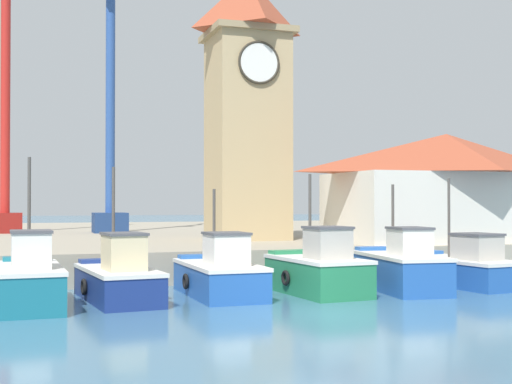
{
  "coord_description": "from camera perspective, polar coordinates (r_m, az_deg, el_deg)",
  "views": [
    {
      "loc": [
        -7.75,
        -18.24,
        3.08
      ],
      "look_at": [
        1.41,
        9.62,
        3.5
      ],
      "focal_mm": 50.0,
      "sensor_mm": 36.0,
      "label": 1
    }
  ],
  "objects": [
    {
      "name": "fishing_boat_left_outer",
      "position": [
        22.7,
        -10.98,
        -6.8
      ],
      "size": [
        2.38,
        4.99,
        4.21
      ],
      "color": "navy",
      "rests_on": "ground"
    },
    {
      "name": "quay_wharf",
      "position": [
        46.58,
        -8.61,
        -3.84
      ],
      "size": [
        120.0,
        40.0,
        1.24
      ],
      "primitive_type": "cube",
      "color": "#9E937F",
      "rests_on": "ground"
    },
    {
      "name": "warehouse_right",
      "position": [
        34.91,
        15.01,
        0.46
      ],
      "size": [
        11.03,
        6.1,
        5.08
      ],
      "color": "silver",
      "rests_on": "quay_wharf"
    },
    {
      "name": "port_crane_far",
      "position": [
        45.6,
        -19.38,
        7.32
      ],
      "size": [
        2.0,
        9.55,
        20.67
      ],
      "color": "maroon",
      "rests_on": "quay_wharf"
    },
    {
      "name": "port_crane_near",
      "position": [
        44.25,
        -11.55,
        6.1
      ],
      "size": [
        3.56,
        6.89,
        18.57
      ],
      "color": "navy",
      "rests_on": "quay_wharf"
    },
    {
      "name": "fishing_boat_far_left",
      "position": [
        21.95,
        -17.66,
        -6.79
      ],
      "size": [
        1.99,
        4.75,
        4.44
      ],
      "color": "#196B7F",
      "rests_on": "ground"
    },
    {
      "name": "fishing_boat_mid_right",
      "position": [
        27.47,
        16.14,
        -5.83
      ],
      "size": [
        2.72,
        5.21,
        3.99
      ],
      "color": "#2356A8",
      "rests_on": "ground"
    },
    {
      "name": "fishing_boat_mid_left",
      "position": [
        24.08,
        4.98,
        -6.28
      ],
      "size": [
        2.44,
        4.38,
        4.05
      ],
      "color": "#237A4C",
      "rests_on": "ground"
    },
    {
      "name": "fishing_boat_center",
      "position": [
        25.41,
        11.47,
        -5.98
      ],
      "size": [
        2.37,
        4.9,
        3.71
      ],
      "color": "#2356A8",
      "rests_on": "ground"
    },
    {
      "name": "clock_tower",
      "position": [
        35.53,
        -0.71,
        7.35
      ],
      "size": [
        4.02,
        4.02,
        14.68
      ],
      "color": "tan",
      "rests_on": "quay_wharf"
    },
    {
      "name": "ground_plane",
      "position": [
        20.06,
        4.84,
        -9.65
      ],
      "size": [
        300.0,
        300.0,
        0.0
      ],
      "primitive_type": "plane",
      "color": "teal"
    },
    {
      "name": "fishing_boat_left_inner",
      "position": [
        23.53,
        -2.94,
        -6.59
      ],
      "size": [
        2.19,
        4.9,
        3.53
      ],
      "color": "#2356A8",
      "rests_on": "ground"
    }
  ]
}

